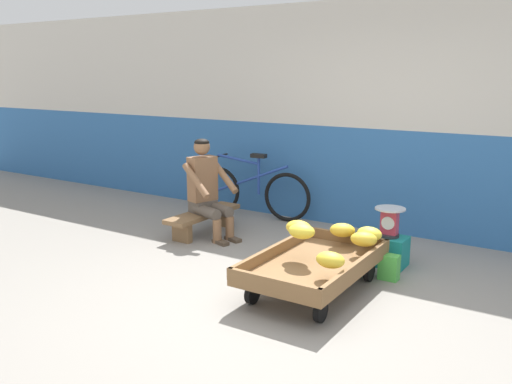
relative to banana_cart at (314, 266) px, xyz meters
The scene contains 10 objects.
ground_plane 0.55m from the banana_cart, 106.00° to the right, with size 80.00×80.00×0.00m, color gray.
back_wall 2.52m from the banana_cart, 93.50° to the left, with size 16.00×0.30×2.72m.
banana_cart is the anchor object (origin of this frame).
banana_pile 0.33m from the banana_cart, 66.54° to the left, with size 0.73×1.05×0.26m.
low_bench 2.10m from the banana_cart, 155.33° to the left, with size 0.32×1.10×0.27m.
vendor_seated 2.04m from the banana_cart, 155.01° to the left, with size 0.73×0.59×1.14m.
plastic_crate 1.05m from the banana_cart, 72.25° to the left, with size 0.36×0.28×0.30m.
weighing_scale 1.07m from the banana_cart, 72.23° to the left, with size 0.30×0.30×0.29m.
bicycle_near_left 2.61m from the banana_cart, 135.20° to the left, with size 1.66×0.48×0.86m.
shopping_bag 0.79m from the banana_cart, 54.30° to the left, with size 0.18×0.12×0.24m, color green.
Camera 1 is at (2.14, -3.60, 1.90)m, focal length 38.36 mm.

